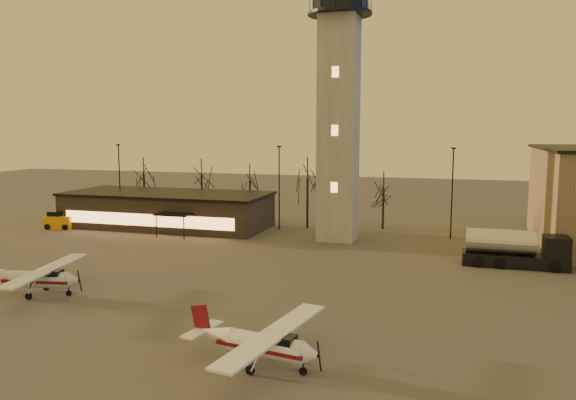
% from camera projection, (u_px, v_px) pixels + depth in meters
% --- Properties ---
extents(ground, '(220.00, 220.00, 0.00)m').
position_uv_depth(ground, '(236.00, 334.00, 33.56)').
color(ground, '#42403D').
rests_on(ground, ground).
extents(control_tower, '(6.80, 6.80, 32.60)m').
position_uv_depth(control_tower, '(339.00, 90.00, 59.97)').
color(control_tower, gray).
rests_on(control_tower, ground).
extents(terminal, '(25.40, 12.20, 4.30)m').
position_uv_depth(terminal, '(167.00, 209.00, 69.90)').
color(terminal, black).
rests_on(terminal, ground).
extents(light_poles, '(58.50, 12.25, 10.14)m').
position_uv_depth(light_poles, '(344.00, 190.00, 62.18)').
color(light_poles, black).
rests_on(light_poles, ground).
extents(tree_row, '(37.20, 9.20, 8.80)m').
position_uv_depth(tree_row, '(250.00, 176.00, 73.89)').
color(tree_row, black).
rests_on(tree_row, ground).
extents(cessna_front, '(8.11, 10.21, 2.80)m').
position_uv_depth(cessna_front, '(268.00, 350.00, 28.81)').
color(cessna_front, white).
rests_on(cessna_front, ground).
extents(cessna_rear, '(8.25, 10.38, 2.85)m').
position_uv_depth(cessna_rear, '(42.00, 282.00, 41.35)').
color(cessna_rear, silver).
rests_on(cessna_rear, ground).
extents(fuel_truck, '(8.90, 2.98, 3.29)m').
position_uv_depth(fuel_truck, '(514.00, 252.00, 49.82)').
color(fuel_truck, black).
rests_on(fuel_truck, ground).
extents(service_cart, '(3.64, 2.62, 2.15)m').
position_uv_depth(service_cart, '(60.00, 222.00, 68.75)').
color(service_cart, orange).
rests_on(service_cart, ground).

